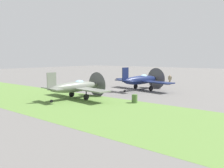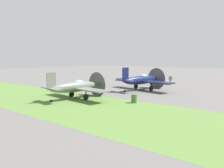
# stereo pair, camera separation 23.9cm
# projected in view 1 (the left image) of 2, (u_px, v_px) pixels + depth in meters

# --- Properties ---
(ground_plane) EXTENTS (160.00, 160.00, 0.00)m
(ground_plane) POSITION_uv_depth(u_px,v_px,m) (130.00, 89.00, 34.12)
(ground_plane) COLOR #605E5B
(grass_verge) EXTENTS (120.00, 11.00, 0.01)m
(grass_verge) POSITION_uv_depth(u_px,v_px,m) (63.00, 102.00, 24.14)
(grass_verge) COLOR #567A38
(grass_verge) RESTS_ON ground
(airplane_lead) EXTENTS (10.08, 8.04, 3.57)m
(airplane_lead) POSITION_uv_depth(u_px,v_px,m) (142.00, 80.00, 33.31)
(airplane_lead) COLOR #141E47
(airplane_lead) RESTS_ON ground
(airplane_wingman) EXTENTS (9.42, 7.47, 3.34)m
(airplane_wingman) POSITION_uv_depth(u_px,v_px,m) (76.00, 87.00, 26.13)
(airplane_wingman) COLOR slate
(airplane_wingman) RESTS_ON ground
(ground_crew_chief) EXTENTS (0.61, 0.38, 1.73)m
(ground_crew_chief) POSITION_uv_depth(u_px,v_px,m) (170.00, 80.00, 39.85)
(ground_crew_chief) COLOR #847A5B
(ground_crew_chief) RESTS_ON ground
(ground_crew_mechanic) EXTENTS (0.38, 0.56, 1.73)m
(ground_crew_mechanic) POSITION_uv_depth(u_px,v_px,m) (155.00, 80.00, 39.45)
(ground_crew_mechanic) COLOR #847A5B
(ground_crew_mechanic) RESTS_ON ground
(fuel_drum) EXTENTS (0.60, 0.60, 0.90)m
(fuel_drum) POSITION_uv_depth(u_px,v_px,m) (135.00, 99.00, 23.82)
(fuel_drum) COLOR #476633
(fuel_drum) RESTS_ON ground
(supply_crate) EXTENTS (1.26, 1.26, 0.64)m
(supply_crate) POSITION_uv_depth(u_px,v_px,m) (89.00, 83.00, 39.27)
(supply_crate) COLOR olive
(supply_crate) RESTS_ON ground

